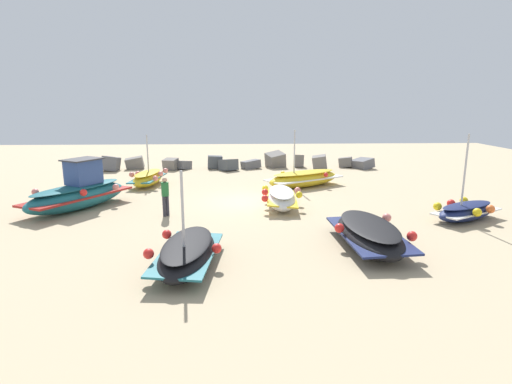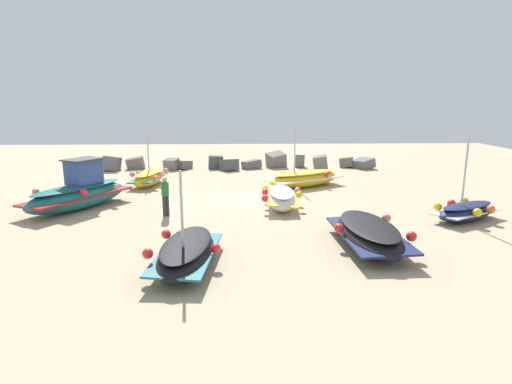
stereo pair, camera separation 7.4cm
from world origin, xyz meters
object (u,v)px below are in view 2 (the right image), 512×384
Objects in this scene: fishing_boat_0 at (79,193)px; fishing_boat_1 at (187,253)px; fishing_boat_3 at (368,234)px; fishing_boat_4 at (467,211)px; fishing_boat_6 at (304,178)px; fishing_boat_2 at (282,198)px; fishing_boat_5 at (148,178)px; person_walking at (165,194)px.

fishing_boat_0 is 9.22m from fishing_boat_1.
fishing_boat_4 reaches higher than fishing_boat_3.
fishing_boat_4 is at bearing -61.94° from fishing_boat_1.
fishing_boat_4 reaches higher than fishing_boat_0.
fishing_boat_3 is (6.01, 1.46, 0.03)m from fishing_boat_1.
fishing_boat_6 reaches higher than fishing_boat_0.
fishing_boat_0 is at bearing 93.31° from fishing_boat_2.
fishing_boat_2 is 1.02× the size of fishing_boat_5.
person_walking reaches higher than fishing_boat_3.
person_walking is at bearing 108.25° from fishing_boat_2.
fishing_boat_4 reaches higher than fishing_boat_6.
fishing_boat_2 is at bearing -114.01° from person_walking.
fishing_boat_0 is 3.17× the size of person_walking.
fishing_boat_1 is 0.92× the size of fishing_boat_3.
fishing_boat_4 is at bearing 69.26° from fishing_boat_5.
fishing_boat_1 is 5.93m from person_walking.
fishing_boat_6 is at bearing -18.70° from fishing_boat_1.
fishing_boat_2 is at bearing -21.06° from fishing_boat_1.
fishing_boat_5 reaches higher than fishing_boat_3.
fishing_boat_3 is 10.24m from fishing_boat_6.
fishing_boat_3 is at bearing -157.22° from person_walking.
fishing_boat_1 is 1.12× the size of fishing_boat_2.
fishing_boat_5 reaches higher than person_walking.
fishing_boat_4 is 9.19m from fishing_boat_6.
fishing_boat_2 is at bearing 60.94° from fishing_boat_5.
fishing_boat_5 is (2.06, 5.27, -0.29)m from fishing_boat_0.
fishing_boat_1 is 1.15× the size of fishing_boat_5.
fishing_boat_5 is at bearing 123.26° from fishing_boat_4.
fishing_boat_2 is 5.02m from fishing_boat_6.
fishing_boat_0 is 5.67m from fishing_boat_5.
person_walking reaches higher than fishing_boat_2.
fishing_boat_5 is (-9.81, 10.92, -0.01)m from fishing_boat_3.
fishing_boat_4 is 0.73× the size of fishing_boat_6.
fishing_boat_6 is 9.22m from person_walking.
person_walking is at bearing 145.83° from fishing_boat_4.
fishing_boat_0 reaches higher than fishing_boat_3.
fishing_boat_1 is 2.39× the size of person_walking.
fishing_boat_1 reaches higher than fishing_boat_2.
fishing_boat_1 is at bearing 156.97° from fishing_boat_2.
person_walking is at bearing -121.33° from fishing_boat_3.
fishing_boat_0 is at bearing 172.19° from fishing_boat_6.
fishing_boat_4 is at bearing -81.33° from fishing_boat_6.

